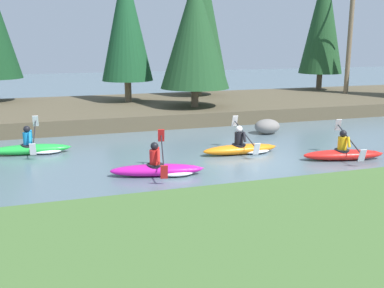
% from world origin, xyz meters
% --- Properties ---
extents(ground_plane, '(90.00, 90.00, 0.00)m').
position_xyz_m(ground_plane, '(0.00, 0.00, 0.00)').
color(ground_plane, slate).
extents(riverbank_far, '(44.00, 8.67, 0.65)m').
position_xyz_m(riverbank_far, '(0.00, 10.34, 0.33)').
color(riverbank_far, brown).
rests_on(riverbank_far, ground).
extents(conifer_tree_left, '(2.71, 2.71, 7.21)m').
position_xyz_m(conifer_tree_left, '(-1.97, 11.23, 4.81)').
color(conifer_tree_left, '#7A664C').
rests_on(conifer_tree_left, riverbank_far).
extents(conifer_tree_mid_left, '(3.38, 3.38, 6.26)m').
position_xyz_m(conifer_tree_mid_left, '(0.79, 8.14, 4.25)').
color(conifer_tree_mid_left, brown).
rests_on(conifer_tree_mid_left, riverbank_far).
extents(conifer_tree_centre, '(3.16, 3.16, 9.07)m').
position_xyz_m(conifer_tree_centre, '(2.59, 12.70, 5.79)').
color(conifer_tree_centre, '#7A664C').
rests_on(conifer_tree_centre, riverbank_far).
extents(conifer_tree_mid_right, '(2.80, 2.80, 8.10)m').
position_xyz_m(conifer_tree_mid_right, '(11.22, 13.08, 5.25)').
color(conifer_tree_mid_right, brown).
rests_on(conifer_tree_mid_right, riverbank_far).
extents(bare_tree_downstream, '(4.33, 4.28, 7.93)m').
position_xyz_m(bare_tree_downstream, '(11.62, 10.78, 4.38)').
color(bare_tree_downstream, '#7A664C').
rests_on(bare_tree_downstream, riverbank_far).
extents(kayaker_lead, '(2.79, 2.06, 1.20)m').
position_xyz_m(kayaker_lead, '(2.99, -0.77, 0.22)').
color(kayaker_lead, red).
rests_on(kayaker_lead, ground).
extents(kayaker_middle, '(2.77, 2.06, 1.20)m').
position_xyz_m(kayaker_middle, '(0.17, 1.02, 0.20)').
color(kayaker_middle, orange).
rests_on(kayaker_middle, ground).
extents(kayaker_trailing, '(2.79, 2.06, 1.20)m').
position_xyz_m(kayaker_trailing, '(-3.21, -0.61, 0.20)').
color(kayaker_trailing, '#C61999').
rests_on(kayaker_trailing, ground).
extents(kayaker_far_back, '(2.79, 2.07, 1.20)m').
position_xyz_m(kayaker_far_back, '(-6.78, 3.30, 0.20)').
color(kayaker_far_back, green).
rests_on(kayaker_far_back, ground).
extents(boulder_midstream, '(1.10, 0.86, 0.62)m').
position_xyz_m(boulder_midstream, '(2.60, 3.90, 0.31)').
color(boulder_midstream, gray).
rests_on(boulder_midstream, ground).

